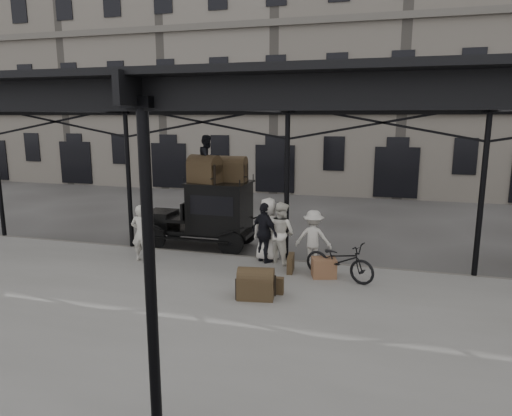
# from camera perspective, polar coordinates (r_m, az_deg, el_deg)

# --- Properties ---
(ground) EXTENTS (120.00, 120.00, 0.00)m
(ground) POSITION_cam_1_polar(r_m,az_deg,el_deg) (11.51, 1.62, -10.06)
(ground) COLOR #383533
(ground) RESTS_ON ground
(platform) EXTENTS (28.00, 8.00, 0.15)m
(platform) POSITION_cam_1_polar(r_m,az_deg,el_deg) (9.71, -1.35, -13.78)
(platform) COLOR slate
(platform) RESTS_ON ground
(canopy) EXTENTS (22.50, 9.00, 4.74)m
(canopy) POSITION_cam_1_polar(r_m,az_deg,el_deg) (9.07, -0.95, 13.86)
(canopy) COLOR black
(canopy) RESTS_ON ground
(building_frontage) EXTENTS (64.00, 8.00, 14.00)m
(building_frontage) POSITION_cam_1_polar(r_m,az_deg,el_deg) (28.66, 10.96, 16.72)
(building_frontage) COLOR slate
(building_frontage) RESTS_ON ground
(taxi) EXTENTS (3.65, 1.55, 2.18)m
(taxi) POSITION_cam_1_polar(r_m,az_deg,el_deg) (14.76, -5.69, -0.44)
(taxi) COLOR black
(taxi) RESTS_ON ground
(porter_left) EXTENTS (0.63, 0.45, 1.63)m
(porter_left) POSITION_cam_1_polar(r_m,az_deg,el_deg) (13.31, -14.14, -3.08)
(porter_left) COLOR beige
(porter_left) RESTS_ON platform
(porter_midleft) EXTENTS (1.06, 1.00, 1.74)m
(porter_midleft) POSITION_cam_1_polar(r_m,az_deg,el_deg) (12.78, 3.15, -3.09)
(porter_midleft) COLOR silver
(porter_midleft) RESTS_ON platform
(porter_centre) EXTENTS (0.90, 0.60, 1.82)m
(porter_centre) POSITION_cam_1_polar(r_m,az_deg,el_deg) (12.97, 1.52, -2.69)
(porter_centre) COLOR silver
(porter_centre) RESTS_ON platform
(porter_official) EXTENTS (1.06, 0.92, 1.72)m
(porter_official) POSITION_cam_1_polar(r_m,az_deg,el_deg) (12.81, 1.09, -3.10)
(porter_official) COLOR black
(porter_official) RESTS_ON platform
(porter_right) EXTENTS (1.02, 0.60, 1.55)m
(porter_right) POSITION_cam_1_polar(r_m,az_deg,el_deg) (12.66, 7.18, -3.75)
(porter_right) COLOR beige
(porter_right) RESTS_ON platform
(bicycle) EXTENTS (1.98, 1.28, 0.99)m
(bicycle) POSITION_cam_1_polar(r_m,az_deg,el_deg) (11.76, 10.39, -6.46)
(bicycle) COLOR black
(bicycle) RESTS_ON platform
(porter_roof) EXTENTS (0.64, 0.78, 1.47)m
(porter_roof) POSITION_cam_1_polar(r_m,az_deg,el_deg) (14.43, -6.08, 6.16)
(porter_roof) COLOR black
(porter_roof) RESTS_ON taxi
(steamer_trunk_roof_near) EXTENTS (1.11, 0.84, 0.72)m
(steamer_trunk_roof_near) POSITION_cam_1_polar(r_m,az_deg,el_deg) (14.35, -6.45, 4.62)
(steamer_trunk_roof_near) COLOR #41311E
(steamer_trunk_roof_near) RESTS_ON taxi
(steamer_trunk_roof_far) EXTENTS (0.93, 0.57, 0.68)m
(steamer_trunk_roof_far) POSITION_cam_1_polar(r_m,az_deg,el_deg) (14.51, -3.03, 4.66)
(steamer_trunk_roof_far) COLOR #41311E
(steamer_trunk_roof_far) RESTS_ON taxi
(steamer_trunk_platform) EXTENTS (0.89, 0.62, 0.60)m
(steamer_trunk_platform) POSITION_cam_1_polar(r_m,az_deg,el_deg) (10.46, -0.02, -9.66)
(steamer_trunk_platform) COLOR #41311E
(steamer_trunk_platform) RESTS_ON platform
(wicker_hamper) EXTENTS (0.71, 0.61, 0.50)m
(wicker_hamper) POSITION_cam_1_polar(r_m,az_deg,el_deg) (11.92, 8.48, -7.38)
(wicker_hamper) COLOR #8B6040
(wicker_hamper) RESTS_ON platform
(suitcase_upright) EXTENTS (0.21, 0.61, 0.45)m
(suitcase_upright) POSITION_cam_1_polar(r_m,az_deg,el_deg) (12.24, 4.35, -6.90)
(suitcase_upright) COLOR #41311E
(suitcase_upright) RESTS_ON platform
(suitcase_flat) EXTENTS (0.61, 0.20, 0.40)m
(suitcase_flat) POSITION_cam_1_polar(r_m,az_deg,el_deg) (10.76, 1.87, -9.62)
(suitcase_flat) COLOR #41311E
(suitcase_flat) RESTS_ON platform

